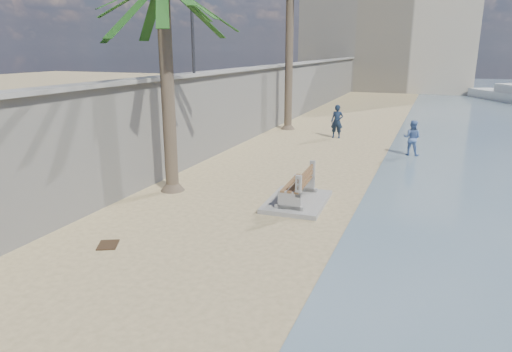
% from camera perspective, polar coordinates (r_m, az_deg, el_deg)
% --- Properties ---
extents(seawall, '(0.45, 70.00, 3.50)m').
position_cam_1_polar(seawall, '(25.90, 0.97, 9.49)').
color(seawall, gray).
rests_on(seawall, ground_plane).
extents(wall_cap, '(0.80, 70.00, 0.12)m').
position_cam_1_polar(wall_cap, '(25.77, 0.99, 13.47)').
color(wall_cap, gray).
rests_on(wall_cap, seawall).
extents(end_building, '(18.00, 12.00, 14.00)m').
position_cam_1_polar(end_building, '(56.45, 16.43, 17.58)').
color(end_building, '#B7AA93').
rests_on(end_building, ground_plane).
extents(bench_far, '(1.81, 2.57, 1.04)m').
position_cam_1_polar(bench_far, '(13.78, 5.20, -1.67)').
color(bench_far, gray).
rests_on(bench_far, ground_plane).
extents(person_a, '(0.72, 0.49, 1.99)m').
position_cam_1_polar(person_a, '(24.27, 10.11, 7.02)').
color(person_a, '#131F35').
rests_on(person_a, ground_plane).
extents(person_b, '(0.91, 0.76, 1.71)m').
position_cam_1_polar(person_b, '(21.08, 18.93, 4.75)').
color(person_b, '#4F6CA4').
rests_on(person_b, ground_plane).
extents(yacht_far, '(6.24, 8.77, 1.50)m').
position_cam_1_polar(yacht_far, '(47.06, 28.92, 8.66)').
color(yacht_far, silver).
rests_on(yacht_far, bay_water).
extents(debris_d, '(0.65, 0.70, 0.03)m').
position_cam_1_polar(debris_d, '(11.59, -18.02, -8.18)').
color(debris_d, '#382616').
rests_on(debris_d, ground_plane).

